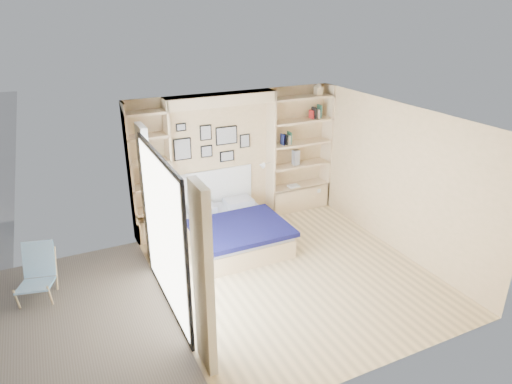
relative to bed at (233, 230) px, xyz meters
name	(u,v)px	position (x,y,z in m)	size (l,w,h in m)	color
ground	(291,272)	(0.45, -1.27, -0.26)	(4.50, 4.50, 0.00)	#DEC088
room_shell	(230,181)	(0.06, 0.25, 0.82)	(4.50, 4.50, 4.50)	#D7B080
bed	(233,230)	(0.00, 0.00, 0.00)	(1.58, 1.94, 1.07)	#D0B786
photo_gallery	(211,142)	(0.00, 0.95, 1.34)	(1.48, 0.02, 0.82)	black
reading_lamps	(224,171)	(0.15, 0.73, 0.84)	(1.92, 0.12, 0.15)	silver
shelf_decor	(287,132)	(1.49, 0.80, 1.40)	(3.55, 0.23, 2.03)	maroon
deck	(46,338)	(-3.15, -1.27, -0.26)	(3.20, 4.00, 0.05)	#766757
deck_chair	(37,273)	(-3.15, -0.21, 0.10)	(0.62, 0.85, 0.77)	tan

